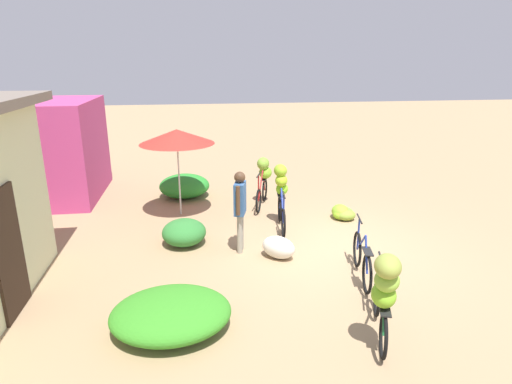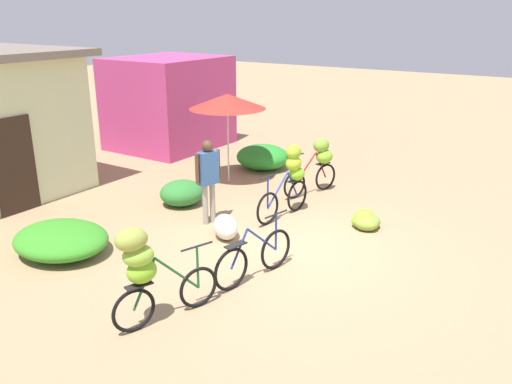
% 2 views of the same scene
% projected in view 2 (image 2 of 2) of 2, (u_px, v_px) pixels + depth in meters
% --- Properties ---
extents(ground_plane, '(60.00, 60.00, 0.00)m').
position_uv_depth(ground_plane, '(287.00, 248.00, 9.37)').
color(ground_plane, '#9F815C').
extents(shop_pink, '(3.20, 2.80, 2.71)m').
position_uv_depth(shop_pink, '(169.00, 103.00, 16.12)').
color(shop_pink, '#B93B78').
rests_on(shop_pink, ground).
extents(hedge_bush_front_left, '(1.47, 1.76, 0.51)m').
position_uv_depth(hedge_bush_front_left, '(61.00, 239.00, 9.12)').
color(hedge_bush_front_left, '#368C24').
rests_on(hedge_bush_front_left, ground).
extents(hedge_bush_front_right, '(0.97, 0.93, 0.54)m').
position_uv_depth(hedge_bush_front_right, '(182.00, 193.00, 11.42)').
color(hedge_bush_front_right, '#307B33').
rests_on(hedge_bush_front_right, ground).
extents(hedge_bush_mid, '(1.35, 1.41, 0.64)m').
position_uv_depth(hedge_bush_mid, '(263.00, 157.00, 14.05)').
color(hedge_bush_mid, '#2A8D2E').
rests_on(hedge_bush_mid, ground).
extents(market_umbrella, '(1.82, 1.82, 2.17)m').
position_uv_depth(market_umbrella, '(227.00, 101.00, 12.41)').
color(market_umbrella, beige).
rests_on(market_umbrella, ground).
extents(bicycle_leftmost, '(1.54, 0.68, 1.44)m').
position_uv_depth(bicycle_leftmost, '(145.00, 266.00, 6.80)').
color(bicycle_leftmost, black).
rests_on(bicycle_leftmost, ground).
extents(bicycle_near_pile, '(1.64, 0.38, 0.97)m').
position_uv_depth(bicycle_near_pile, '(254.00, 257.00, 8.20)').
color(bicycle_near_pile, black).
rests_on(bicycle_near_pile, ground).
extents(bicycle_center_loaded, '(1.65, 0.42, 1.45)m').
position_uv_depth(bicycle_center_loaded, '(290.00, 176.00, 10.69)').
color(bicycle_center_loaded, black).
rests_on(bicycle_center_loaded, ground).
extents(bicycle_by_shop, '(1.54, 0.65, 1.27)m').
position_uv_depth(bicycle_by_shop, '(319.00, 160.00, 12.06)').
color(bicycle_by_shop, black).
rests_on(bicycle_by_shop, ground).
extents(banana_pile_on_ground, '(0.65, 0.71, 0.35)m').
position_uv_depth(banana_pile_on_ground, '(366.00, 220.00, 10.23)').
color(banana_pile_on_ground, '#74A73D').
rests_on(banana_pile_on_ground, ground).
extents(produce_sack, '(0.80, 0.81, 0.44)m').
position_uv_depth(produce_sack, '(226.00, 227.00, 9.74)').
color(produce_sack, silver).
rests_on(produce_sack, ground).
extents(person_vendor, '(0.56, 0.30, 1.69)m').
position_uv_depth(person_vendor, '(208.00, 173.00, 10.18)').
color(person_vendor, gray).
rests_on(person_vendor, ground).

